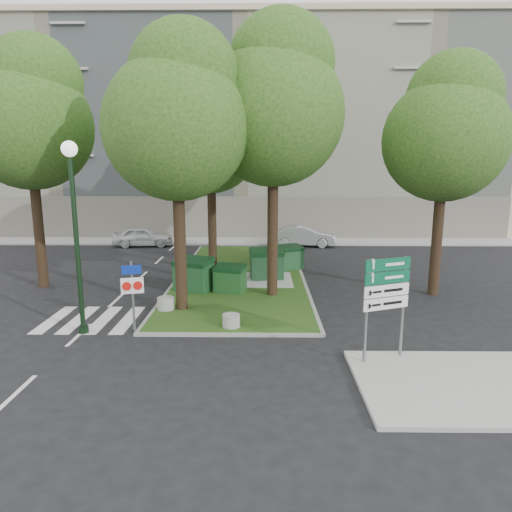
{
  "coord_description": "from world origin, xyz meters",
  "views": [
    {
      "loc": [
        1.55,
        -14.22,
        5.54
      ],
      "look_at": [
        1.33,
        3.39,
        2.0
      ],
      "focal_mm": 32.0,
      "sensor_mm": 36.0,
      "label": 1
    }
  ],
  "objects_px": {
    "tree_street_right": "(447,128)",
    "bollard_right": "(231,320)",
    "tree_median_near_left": "(179,113)",
    "street_lamp": "(75,216)",
    "tree_street_left": "(31,114)",
    "dumpster_d": "(289,257)",
    "car_silver": "(303,236)",
    "dumpster_a": "(194,275)",
    "directional_sign": "(386,293)",
    "dumpster_b": "(230,279)",
    "bollard_left": "(166,303)",
    "bollard_mid": "(229,287)",
    "litter_bin": "(268,257)",
    "tree_median_far": "(275,113)",
    "tree_median_mid": "(212,135)",
    "traffic_sign_pole": "(132,287)",
    "tree_median_near_right": "(276,101)",
    "dumpster_c": "(266,264)",
    "car_white": "(143,236)"
  },
  "relations": [
    {
      "from": "tree_street_left",
      "to": "street_lamp",
      "type": "xyz_separation_m",
      "value": [
        3.99,
        -5.88,
        -3.71
      ]
    },
    {
      "from": "litter_bin",
      "to": "street_lamp",
      "type": "xyz_separation_m",
      "value": [
        -6.34,
        -10.52,
        3.46
      ]
    },
    {
      "from": "bollard_left",
      "to": "traffic_sign_pole",
      "type": "relative_size",
      "value": 0.26
    },
    {
      "from": "bollard_right",
      "to": "tree_street_left",
      "type": "bearing_deg",
      "value": 148.23
    },
    {
      "from": "tree_median_mid",
      "to": "bollard_left",
      "type": "relative_size",
      "value": 15.52
    },
    {
      "from": "tree_street_right",
      "to": "dumpster_d",
      "type": "relative_size",
      "value": 6.14
    },
    {
      "from": "dumpster_c",
      "to": "bollard_right",
      "type": "height_order",
      "value": "dumpster_c"
    },
    {
      "from": "tree_median_far",
      "to": "dumpster_d",
      "type": "xyz_separation_m",
      "value": [
        0.71,
        -2.64,
        -7.59
      ]
    },
    {
      "from": "dumpster_a",
      "to": "directional_sign",
      "type": "height_order",
      "value": "directional_sign"
    },
    {
      "from": "tree_street_right",
      "to": "car_white",
      "type": "height_order",
      "value": "tree_street_right"
    },
    {
      "from": "street_lamp",
      "to": "car_silver",
      "type": "distance_m",
      "value": 19.11
    },
    {
      "from": "tree_median_near_left",
      "to": "tree_median_near_right",
      "type": "height_order",
      "value": "tree_median_near_right"
    },
    {
      "from": "tree_street_right",
      "to": "car_silver",
      "type": "relative_size",
      "value": 2.32
    },
    {
      "from": "dumpster_b",
      "to": "traffic_sign_pole",
      "type": "distance_m",
      "value": 5.51
    },
    {
      "from": "tree_street_right",
      "to": "bollard_right",
      "type": "xyz_separation_m",
      "value": [
        -8.57,
        -4.53,
        -6.65
      ]
    },
    {
      "from": "traffic_sign_pole",
      "to": "street_lamp",
      "type": "bearing_deg",
      "value": 168.18
    },
    {
      "from": "litter_bin",
      "to": "traffic_sign_pole",
      "type": "xyz_separation_m",
      "value": [
        -4.65,
        -10.42,
        1.1
      ]
    },
    {
      "from": "tree_street_left",
      "to": "car_silver",
      "type": "height_order",
      "value": "tree_street_left"
    },
    {
      "from": "tree_median_mid",
      "to": "bollard_right",
      "type": "height_order",
      "value": "tree_median_mid"
    },
    {
      "from": "dumpster_d",
      "to": "bollard_right",
      "type": "height_order",
      "value": "dumpster_d"
    },
    {
      "from": "bollard_left",
      "to": "tree_median_near_left",
      "type": "bearing_deg",
      "value": 13.59
    },
    {
      "from": "tree_street_right",
      "to": "car_white",
      "type": "relative_size",
      "value": 2.52
    },
    {
      "from": "tree_street_left",
      "to": "dumpster_b",
      "type": "bearing_deg",
      "value": -7.82
    },
    {
      "from": "bollard_left",
      "to": "street_lamp",
      "type": "xyz_separation_m",
      "value": [
        -2.32,
        -2.21,
        3.59
      ]
    },
    {
      "from": "dumpster_d",
      "to": "car_white",
      "type": "bearing_deg",
      "value": 118.08
    },
    {
      "from": "tree_median_near_left",
      "to": "tree_street_left",
      "type": "relative_size",
      "value": 0.96
    },
    {
      "from": "tree_median_near_right",
      "to": "tree_median_far",
      "type": "distance_m",
      "value": 7.51
    },
    {
      "from": "tree_street_right",
      "to": "dumpster_d",
      "type": "distance_m",
      "value": 9.76
    },
    {
      "from": "dumpster_b",
      "to": "bollard_left",
      "type": "relative_size",
      "value": 2.32
    },
    {
      "from": "tree_median_near_right",
      "to": "dumpster_c",
      "type": "height_order",
      "value": "tree_median_near_right"
    },
    {
      "from": "tree_median_near_left",
      "to": "street_lamp",
      "type": "height_order",
      "value": "tree_median_near_left"
    },
    {
      "from": "tree_median_far",
      "to": "bollard_right",
      "type": "xyz_separation_m",
      "value": [
        -1.77,
        -11.53,
        -7.99
      ]
    },
    {
      "from": "bollard_left",
      "to": "bollard_mid",
      "type": "xyz_separation_m",
      "value": [
        2.24,
        2.53,
        -0.03
      ]
    },
    {
      "from": "tree_median_near_left",
      "to": "dumpster_a",
      "type": "distance_m",
      "value": 6.97
    },
    {
      "from": "litter_bin",
      "to": "street_lamp",
      "type": "distance_m",
      "value": 12.76
    },
    {
      "from": "tree_street_left",
      "to": "traffic_sign_pole",
      "type": "distance_m",
      "value": 10.13
    },
    {
      "from": "tree_median_mid",
      "to": "bollard_right",
      "type": "relative_size",
      "value": 16.79
    },
    {
      "from": "dumpster_b",
      "to": "bollard_left",
      "type": "distance_m",
      "value": 3.39
    },
    {
      "from": "tree_median_near_right",
      "to": "traffic_sign_pole",
      "type": "relative_size",
      "value": 4.67
    },
    {
      "from": "tree_median_mid",
      "to": "bollard_left",
      "type": "bearing_deg",
      "value": -100.11
    },
    {
      "from": "car_silver",
      "to": "street_lamp",
      "type": "bearing_deg",
      "value": 155.42
    },
    {
      "from": "tree_street_left",
      "to": "directional_sign",
      "type": "xyz_separation_m",
      "value": [
        13.41,
        -8.06,
        -5.6
      ]
    },
    {
      "from": "bollard_mid",
      "to": "street_lamp",
      "type": "relative_size",
      "value": 0.09
    },
    {
      "from": "tree_median_near_left",
      "to": "street_lamp",
      "type": "distance_m",
      "value": 5.11
    },
    {
      "from": "dumpster_c",
      "to": "tree_street_right",
      "type": "bearing_deg",
      "value": -24.93
    },
    {
      "from": "dumpster_c",
      "to": "car_silver",
      "type": "distance_m",
      "value": 9.91
    },
    {
      "from": "tree_street_right",
      "to": "traffic_sign_pole",
      "type": "relative_size",
      "value": 4.1
    },
    {
      "from": "tree_street_right",
      "to": "dumpster_c",
      "type": "distance_m",
      "value": 9.81
    },
    {
      "from": "tree_street_left",
      "to": "tree_street_right",
      "type": "distance_m",
      "value": 17.54
    },
    {
      "from": "dumpster_a",
      "to": "dumpster_b",
      "type": "bearing_deg",
      "value": 14.85
    }
  ]
}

